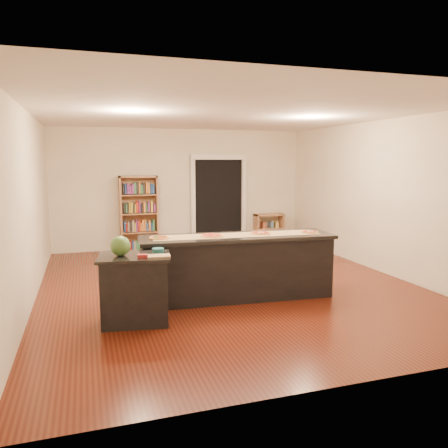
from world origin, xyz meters
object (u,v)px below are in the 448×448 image
object	(u,v)px
waste_bin	(183,242)
low_shelf	(269,228)
bookshelf	(139,214)
watermelon	(120,246)
kitchen_island	(237,266)
side_counter	(135,289)

from	to	relation	value
waste_bin	low_shelf	bearing A→B (deg)	4.28
bookshelf	low_shelf	xyz separation A→B (m)	(3.24, -0.00, -0.49)
waste_bin	watermelon	xyz separation A→B (m)	(-1.75, -4.39, 0.84)
kitchen_island	watermelon	bearing A→B (deg)	-157.85
side_counter	bookshelf	size ratio (longest dim) A/B	0.52
kitchen_island	bookshelf	size ratio (longest dim) A/B	1.68
side_counter	waste_bin	size ratio (longest dim) A/B	2.68
side_counter	watermelon	bearing A→B (deg)	-177.00
low_shelf	watermelon	size ratio (longest dim) A/B	2.93
low_shelf	watermelon	distance (m)	6.10
kitchen_island	low_shelf	distance (m)	4.58
low_shelf	side_counter	bearing A→B (deg)	-130.02
bookshelf	low_shelf	bearing A→B (deg)	-0.08
waste_bin	side_counter	bearing A→B (deg)	-109.80
side_counter	watermelon	world-z (taller)	watermelon
side_counter	low_shelf	world-z (taller)	side_counter
kitchen_island	waste_bin	bearing A→B (deg)	94.00
kitchen_island	watermelon	xyz separation A→B (m)	(-1.75, -0.57, 0.52)
waste_bin	watermelon	bearing A→B (deg)	-111.74
side_counter	watermelon	xyz separation A→B (m)	(-0.16, 0.02, 0.56)
waste_bin	bookshelf	bearing A→B (deg)	170.00
kitchen_island	side_counter	distance (m)	1.69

